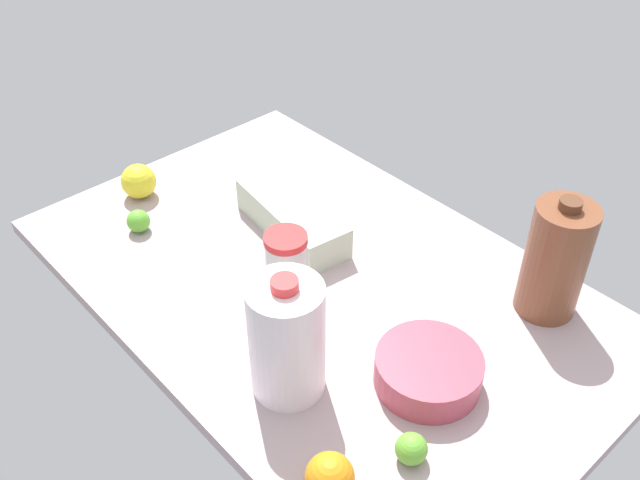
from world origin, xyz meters
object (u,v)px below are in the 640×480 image
Objects in this scene: mixing_bowl at (428,370)px; lemon_far_back at (139,181)px; egg_carton at (292,218)px; lime_near_front at (411,449)px; milk_jug at (287,339)px; orange_beside_bowl at (330,477)px; chocolate_milk_jug at (555,260)px; tumbler_cup at (287,279)px; lime_by_jug at (138,221)px.

lemon_far_back is (81.34, 7.03, 1.07)cm from mixing_bowl.
egg_carton is 5.74× the size of lime_near_front.
milk_jug reaches higher than lemon_far_back.
orange_beside_bowl is at bearing 71.95° from lime_near_front.
chocolate_milk_jug reaches higher than lime_near_front.
tumbler_cup reaches higher than lemon_far_back.
lemon_far_back is at bearing -9.33° from milk_jug.
lime_near_front is 1.01× the size of lime_by_jug.
lime_near_front is (-89.70, 6.46, -1.45)cm from lemon_far_back.
egg_carton is at bearing -35.54° from orange_beside_bowl.
chocolate_milk_jug is 92.49cm from lemon_far_back.
orange_beside_bowl is (-31.67, 18.87, -6.28)cm from tumbler_cup.
lemon_far_back is at bearing -32.27° from lime_by_jug.
orange_beside_bowl is (-4.10, 26.57, 0.78)cm from mixing_bowl.
chocolate_milk_jug is 48.92cm from tumbler_cup.
egg_carton is 48.34cm from mixing_bowl.
tumbler_cup is 3.96× the size of lime_by_jug.
lemon_far_back is at bearing -12.88° from orange_beside_bowl.
lime_near_front is (-23.99, -4.33, -8.58)cm from milk_jug.
egg_carton is 5.82× the size of lime_by_jug.
tumbler_cup is at bearing -30.78° from orange_beside_bowl.
chocolate_milk_jug is at bearing -110.82° from milk_jug.
tumbler_cup is 37.39cm from orange_beside_bowl.
chocolate_milk_jug reaches higher than lemon_far_back.
lime_by_jug is (-11.27, 7.12, -1.48)cm from lemon_far_back.
egg_carton is 1.59× the size of mixing_bowl.
lemon_far_back is (65.71, -10.79, -7.13)cm from milk_jug.
egg_carton is 1.23× the size of milk_jug.
egg_carton reaches higher than lime_by_jug.
chocolate_milk_jug is 3.37× the size of orange_beside_bowl.
milk_jug is (15.63, 17.82, 8.20)cm from mixing_bowl.
tumbler_cup is at bearing -40.28° from milk_jug.
lemon_far_back is at bearing -4.12° from lime_near_front.
milk_jug reaches higher than lime_by_jug.
chocolate_milk_jug is (-50.05, -20.50, 7.97)cm from egg_carton.
tumbler_cup is 54.11cm from lemon_far_back.
lemon_far_back is (84.13, 37.64, -7.73)cm from chocolate_milk_jug.
lime_near_front and lime_by_jug have the same top height.
tumbler_cup is 3.90× the size of lime_near_front.
lime_near_front is at bearing -169.77° from milk_jug.
lemon_far_back is at bearing -0.72° from tumbler_cup.
chocolate_milk_jug reaches higher than mixing_bowl.
milk_jug is at bearing -23.92° from orange_beside_bowl.
milk_jug reaches higher than orange_beside_bowl.
lime_by_jug is at bearing -3.86° from milk_jug.
orange_beside_bowl is at bearing 98.77° from mixing_bowl.
tumbler_cup is 2.68× the size of orange_beside_bowl.
orange_beside_bowl reaches higher than lime_by_jug.
milk_jug is at bearing 146.17° from egg_carton.
lime_by_jug is at bearing 31.57° from chocolate_milk_jug.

